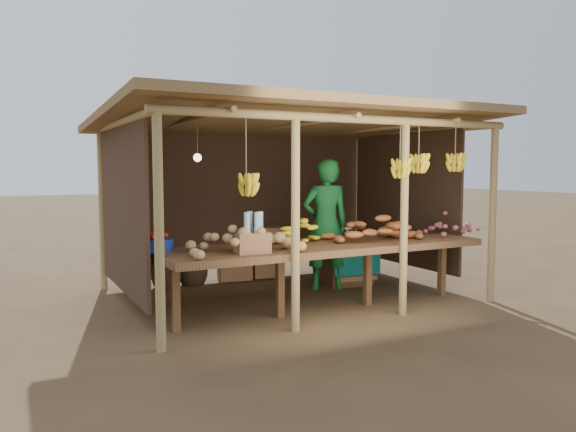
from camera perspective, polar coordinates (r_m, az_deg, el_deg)
name	(u,v)px	position (r m, az deg, el deg)	size (l,w,h in m)	color
ground	(288,295)	(7.52, 0.00, -8.00)	(60.00, 60.00, 0.00)	brown
stall_structure	(293,150)	(7.25, 0.49, 6.70)	(4.70, 3.50, 2.43)	#9F8552
counter	(326,249)	(6.57, 3.85, -3.35)	(3.90, 1.05, 0.80)	brown
potato_heap	(240,234)	(5.93, -4.92, -1.84)	(1.13, 0.68, 0.37)	tan
sweet_potato_heap	(373,225)	(6.97, 8.58, -0.91)	(1.08, 0.65, 0.36)	#A05429
onion_heap	(449,221)	(7.69, 16.08, -0.53)	(0.74, 0.44, 0.35)	#B45762
banana_pile	(299,228)	(6.58, 1.08, -1.26)	(0.60, 0.36, 0.35)	yellow
tomato_basin	(156,244)	(6.13, -13.26, -2.74)	(0.37, 0.37, 0.19)	navy
bottle_box	(252,237)	(5.84, -3.68, -2.15)	(0.37, 0.31, 0.43)	#976944
vendor	(326,224)	(7.76, 3.85, -0.86)	(0.66, 0.43, 1.80)	#1C7E35
tarp_crate	(346,260)	(8.19, 5.91, -4.47)	(0.79, 0.71, 0.84)	brown
carton_stack	(256,257)	(8.55, -3.30, -4.14)	(1.06, 0.46, 0.76)	#976944
burlap_sacks	(179,268)	(8.15, -10.97, -5.25)	(0.82, 0.43, 0.58)	#422C1F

